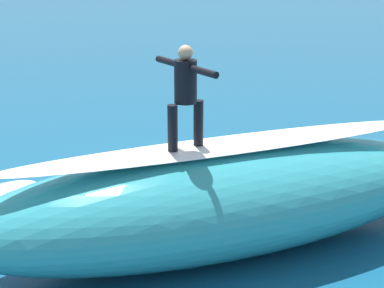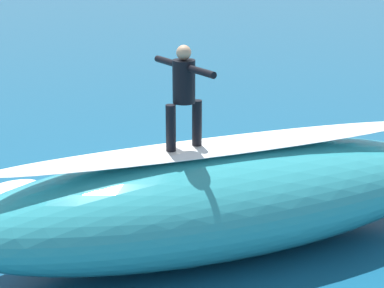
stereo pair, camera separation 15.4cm
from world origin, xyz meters
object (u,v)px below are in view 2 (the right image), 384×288
at_px(surfer_riding, 184,89).
at_px(surfer_paddling, 193,167).
at_px(surfboard_riding, 184,151).
at_px(surfboard_paddling, 198,177).

bearing_deg(surfer_riding, surfer_paddling, -126.75).
xyz_separation_m(surfboard_riding, surfboard_paddling, (-1.32, -2.96, -1.68)).
relative_size(surfboard_riding, surfer_paddling, 1.09).
bearing_deg(surfboard_paddling, surfer_paddling, 180.00).
relative_size(surfboard_riding, surfer_riding, 1.22).
distance_m(surfboard_paddling, surfer_paddling, 0.22).
bearing_deg(surfboard_riding, surfer_paddling, -126.75).
bearing_deg(surfer_riding, surfboard_paddling, -128.52).
bearing_deg(surfboard_paddling, surfboard_riding, -49.27).
bearing_deg(surfer_paddling, surfboard_riding, -47.51).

